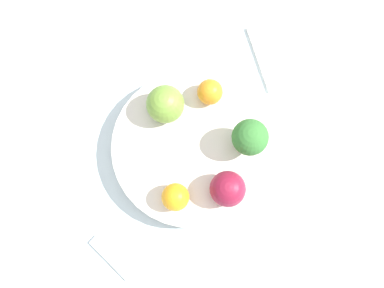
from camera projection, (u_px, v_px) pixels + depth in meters
ground_plane at (192, 152)px, 0.67m from camera, size 6.00×6.00×0.00m
table_surface at (192, 151)px, 0.66m from camera, size 1.20×1.20×0.02m
bowl at (192, 148)px, 0.63m from camera, size 0.27×0.27×0.04m
broccoli at (250, 138)px, 0.57m from camera, size 0.06×0.06×0.07m
apple_red at (228, 189)px, 0.57m from camera, size 0.06×0.06×0.06m
apple_green at (165, 104)px, 0.60m from camera, size 0.06×0.06×0.06m
orange_front at (210, 92)px, 0.61m from camera, size 0.04×0.04×0.04m
orange_back at (175, 197)px, 0.57m from camera, size 0.04×0.04×0.04m
napkin at (293, 50)px, 0.69m from camera, size 0.16×0.16×0.01m
spoon at (111, 258)px, 0.61m from camera, size 0.05×0.09×0.01m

